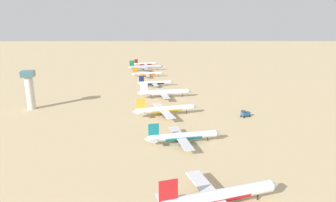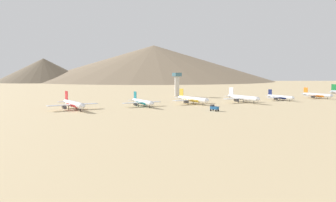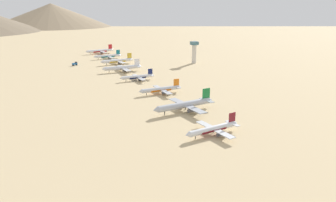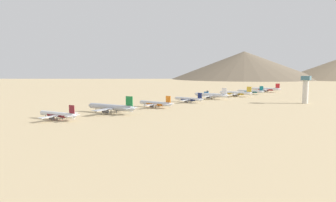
{
  "view_description": "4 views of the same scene",
  "coord_description": "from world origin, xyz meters",
  "px_view_note": "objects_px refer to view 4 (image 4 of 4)",
  "views": [
    {
      "loc": [
        -39.44,
        -216.17,
        49.28
      ],
      "look_at": [
        -3.7,
        -55.39,
        6.19
      ],
      "focal_mm": 30.45,
      "sensor_mm": 36.0,
      "label": 1
    },
    {
      "loc": [
        191.77,
        -192.8,
        22.97
      ],
      "look_at": [
        -4.18,
        -86.85,
        3.53
      ],
      "focal_mm": 33.7,
      "sensor_mm": 36.0,
      "label": 2
    },
    {
      "loc": [
        94.88,
        265.15,
        60.32
      ],
      "look_at": [
        13.57,
        101.09,
        5.32
      ],
      "focal_mm": 33.74,
      "sensor_mm": 36.0,
      "label": 3
    },
    {
      "loc": [
        -147.25,
        256.08,
        29.29
      ],
      "look_at": [
        -3.65,
        57.47,
        4.69
      ],
      "focal_mm": 33.64,
      "sensor_mm": 36.0,
      "label": 4
    }
  ],
  "objects_px": {
    "parked_jet_1": "(251,91)",
    "parked_jet_2": "(236,93)",
    "parked_jet_4": "(189,99)",
    "parked_jet_6": "(111,107)",
    "service_truck": "(206,92)",
    "control_tower": "(306,88)",
    "parked_jet_7": "(58,115)",
    "parked_jet_3": "(211,95)",
    "parked_jet_5": "(156,103)",
    "parked_jet_0": "(266,89)"
  },
  "relations": [
    {
      "from": "parked_jet_1",
      "to": "parked_jet_2",
      "type": "height_order",
      "value": "parked_jet_2"
    },
    {
      "from": "parked_jet_4",
      "to": "parked_jet_6",
      "type": "distance_m",
      "value": 90.29
    },
    {
      "from": "parked_jet_2",
      "to": "service_truck",
      "type": "distance_m",
      "value": 44.99
    },
    {
      "from": "control_tower",
      "to": "parked_jet_2",
      "type": "bearing_deg",
      "value": -22.1
    },
    {
      "from": "parked_jet_6",
      "to": "parked_jet_7",
      "type": "xyz_separation_m",
      "value": [
        5.43,
        37.59,
        -1.0
      ]
    },
    {
      "from": "parked_jet_3",
      "to": "service_truck",
      "type": "xyz_separation_m",
      "value": [
        35.04,
        -53.9,
        -1.75
      ]
    },
    {
      "from": "parked_jet_1",
      "to": "control_tower",
      "type": "bearing_deg",
      "value": 136.77
    },
    {
      "from": "parked_jet_7",
      "to": "service_truck",
      "type": "relative_size",
      "value": 5.75
    },
    {
      "from": "parked_jet_5",
      "to": "control_tower",
      "type": "relative_size",
      "value": 1.41
    },
    {
      "from": "parked_jet_1",
      "to": "parked_jet_3",
      "type": "bearing_deg",
      "value": 83.6
    },
    {
      "from": "parked_jet_4",
      "to": "control_tower",
      "type": "xyz_separation_m",
      "value": [
        -86.41,
        -51.75,
        10.5
      ]
    },
    {
      "from": "parked_jet_4",
      "to": "control_tower",
      "type": "bearing_deg",
      "value": -149.08
    },
    {
      "from": "parked_jet_0",
      "to": "parked_jet_7",
      "type": "bearing_deg",
      "value": 85.73
    },
    {
      "from": "parked_jet_3",
      "to": "parked_jet_5",
      "type": "bearing_deg",
      "value": 89.43
    },
    {
      "from": "parked_jet_2",
      "to": "parked_jet_7",
      "type": "xyz_separation_m",
      "value": [
        18.68,
        211.04,
        -0.61
      ]
    },
    {
      "from": "parked_jet_5",
      "to": "control_tower",
      "type": "bearing_deg",
      "value": -131.2
    },
    {
      "from": "parked_jet_0",
      "to": "parked_jet_6",
      "type": "xyz_separation_m",
      "value": [
        16.83,
        260.31,
        0.32
      ]
    },
    {
      "from": "parked_jet_6",
      "to": "service_truck",
      "type": "distance_m",
      "value": 187.82
    },
    {
      "from": "service_truck",
      "to": "parked_jet_2",
      "type": "bearing_deg",
      "value": 164.62
    },
    {
      "from": "parked_jet_7",
      "to": "parked_jet_2",
      "type": "bearing_deg",
      "value": -95.06
    },
    {
      "from": "parked_jet_1",
      "to": "parked_jet_6",
      "type": "bearing_deg",
      "value": 86.2
    },
    {
      "from": "parked_jet_1",
      "to": "service_truck",
      "type": "xyz_separation_m",
      "value": [
        44.3,
        28.63,
        -1.25
      ]
    },
    {
      "from": "parked_jet_3",
      "to": "parked_jet_6",
      "type": "bearing_deg",
      "value": 87.85
    },
    {
      "from": "parked_jet_5",
      "to": "service_truck",
      "type": "bearing_deg",
      "value": -76.53
    },
    {
      "from": "parked_jet_4",
      "to": "parked_jet_6",
      "type": "relative_size",
      "value": 0.74
    },
    {
      "from": "parked_jet_2",
      "to": "parked_jet_6",
      "type": "distance_m",
      "value": 173.96
    },
    {
      "from": "parked_jet_0",
      "to": "parked_jet_7",
      "type": "relative_size",
      "value": 1.22
    },
    {
      "from": "parked_jet_0",
      "to": "parked_jet_2",
      "type": "bearing_deg",
      "value": 87.64
    },
    {
      "from": "parked_jet_6",
      "to": "parked_jet_7",
      "type": "relative_size",
      "value": 1.31
    },
    {
      "from": "parked_jet_0",
      "to": "control_tower",
      "type": "relative_size",
      "value": 1.66
    },
    {
      "from": "parked_jet_6",
      "to": "parked_jet_1",
      "type": "bearing_deg",
      "value": -93.8
    },
    {
      "from": "parked_jet_4",
      "to": "service_truck",
      "type": "distance_m",
      "value": 101.3
    },
    {
      "from": "parked_jet_5",
      "to": "parked_jet_7",
      "type": "relative_size",
      "value": 1.04
    },
    {
      "from": "parked_jet_4",
      "to": "service_truck",
      "type": "bearing_deg",
      "value": -70.04
    },
    {
      "from": "parked_jet_5",
      "to": "control_tower",
      "type": "distance_m",
      "value": 132.2
    },
    {
      "from": "parked_jet_6",
      "to": "control_tower",
      "type": "xyz_separation_m",
      "value": [
        -90.89,
        -141.92,
        9.4
      ]
    },
    {
      "from": "service_truck",
      "to": "control_tower",
      "type": "distance_m",
      "value": 129.06
    },
    {
      "from": "parked_jet_2",
      "to": "parked_jet_4",
      "type": "xyz_separation_m",
      "value": [
        8.77,
        83.28,
        -0.7
      ]
    },
    {
      "from": "parked_jet_0",
      "to": "parked_jet_7",
      "type": "distance_m",
      "value": 298.73
    },
    {
      "from": "parked_jet_7",
      "to": "control_tower",
      "type": "height_order",
      "value": "control_tower"
    },
    {
      "from": "control_tower",
      "to": "parked_jet_0",
      "type": "bearing_deg",
      "value": -57.97
    },
    {
      "from": "parked_jet_0",
      "to": "parked_jet_1",
      "type": "xyz_separation_m",
      "value": [
        2.63,
        46.31,
        -0.46
      ]
    },
    {
      "from": "service_truck",
      "to": "parked_jet_6",
      "type": "bearing_deg",
      "value": 99.22
    },
    {
      "from": "parked_jet_0",
      "to": "service_truck",
      "type": "bearing_deg",
      "value": 57.94
    },
    {
      "from": "parked_jet_2",
      "to": "parked_jet_3",
      "type": "xyz_separation_m",
      "value": [
        8.3,
        41.97,
        0.12
      ]
    },
    {
      "from": "parked_jet_0",
      "to": "parked_jet_1",
      "type": "relative_size",
      "value": 1.14
    },
    {
      "from": "parked_jet_7",
      "to": "control_tower",
      "type": "distance_m",
      "value": 203.99
    },
    {
      "from": "parked_jet_2",
      "to": "parked_jet_7",
      "type": "height_order",
      "value": "parked_jet_2"
    },
    {
      "from": "parked_jet_2",
      "to": "service_truck",
      "type": "xyz_separation_m",
      "value": [
        43.35,
        -11.92,
        -1.63
      ]
    },
    {
      "from": "control_tower",
      "to": "service_truck",
      "type": "bearing_deg",
      "value": -19.76
    }
  ]
}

